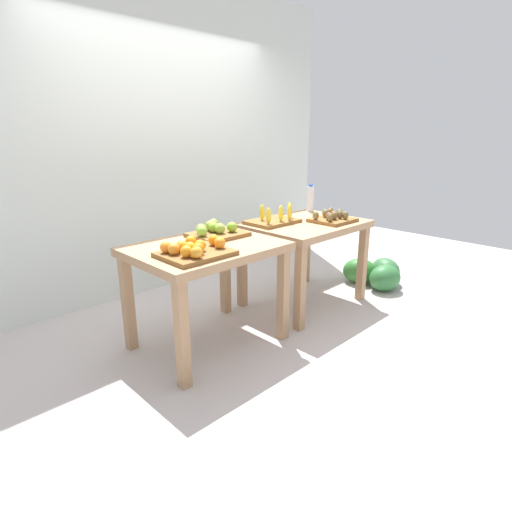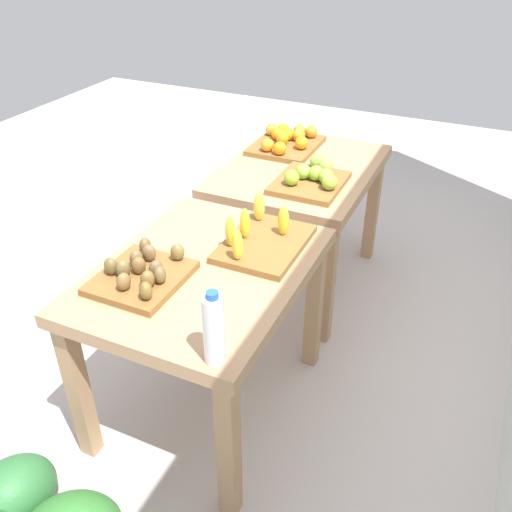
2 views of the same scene
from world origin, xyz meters
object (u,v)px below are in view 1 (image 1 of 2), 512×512
(watermelon_pile, at_px, (376,273))
(water_bottle, at_px, (310,199))
(display_table_right, at_px, (304,234))
(apple_bin, at_px, (216,231))
(display_table_left, at_px, (206,260))
(kiwi_bin, at_px, (332,218))
(banana_crate, at_px, (274,219))
(orange_bin, at_px, (194,250))

(watermelon_pile, bearing_deg, water_bottle, 128.85)
(display_table_right, xyz_separation_m, apple_bin, (-0.91, 0.14, 0.16))
(display_table_left, distance_m, watermelon_pile, 2.11)
(water_bottle, bearing_deg, display_table_left, -169.14)
(apple_bin, bearing_deg, display_table_left, -145.80)
(display_table_right, height_order, apple_bin, apple_bin)
(display_table_left, distance_m, kiwi_bin, 1.32)
(banana_crate, bearing_deg, water_bottle, 12.21)
(water_bottle, bearing_deg, banana_crate, -167.79)
(water_bottle, bearing_deg, display_table_right, -146.30)
(orange_bin, xyz_separation_m, apple_bin, (0.43, 0.32, -0.00))
(display_table_left, distance_m, display_table_right, 1.12)
(display_table_left, height_order, banana_crate, banana_crate)
(orange_bin, distance_m, apple_bin, 0.54)
(orange_bin, distance_m, watermelon_pile, 2.35)
(orange_bin, distance_m, kiwi_bin, 1.52)
(orange_bin, relative_size, apple_bin, 1.07)
(display_table_left, distance_m, banana_crate, 0.90)
(watermelon_pile, bearing_deg, orange_bin, 177.87)
(display_table_left, bearing_deg, orange_bin, -142.15)
(banana_crate, relative_size, water_bottle, 1.62)
(display_table_left, bearing_deg, banana_crate, 9.76)
(display_table_left, relative_size, watermelon_pile, 1.48)
(apple_bin, height_order, banana_crate, banana_crate)
(banana_crate, distance_m, watermelon_pile, 1.40)
(orange_bin, xyz_separation_m, banana_crate, (1.10, 0.32, -0.00))
(apple_bin, distance_m, watermelon_pile, 1.98)
(display_table_left, xyz_separation_m, kiwi_bin, (1.30, -0.16, 0.15))
(display_table_right, bearing_deg, kiwi_bin, -42.39)
(orange_bin, xyz_separation_m, kiwi_bin, (1.52, 0.01, -0.01))
(apple_bin, relative_size, kiwi_bin, 1.14)
(orange_bin, height_order, water_bottle, water_bottle)
(water_bottle, bearing_deg, watermelon_pile, -51.15)
(banana_crate, bearing_deg, kiwi_bin, -36.41)
(banana_crate, bearing_deg, display_table_left, -170.24)
(display_table_left, relative_size, orange_bin, 2.32)
(orange_bin, bearing_deg, apple_bin, 36.12)
(banana_crate, bearing_deg, display_table_right, -31.36)
(kiwi_bin, bearing_deg, banana_crate, 143.59)
(water_bottle, bearing_deg, orange_bin, -165.17)
(apple_bin, bearing_deg, kiwi_bin, -15.75)
(orange_bin, height_order, watermelon_pile, orange_bin)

